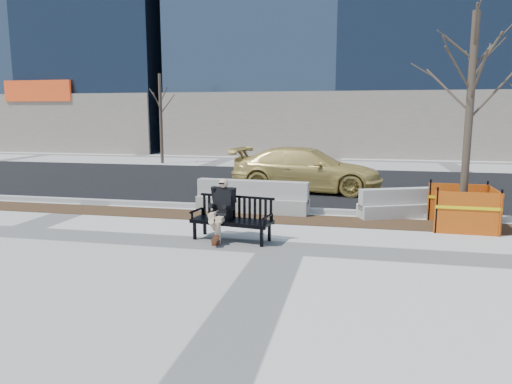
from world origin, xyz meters
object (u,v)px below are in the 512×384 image
at_px(seated_man, 222,239).
at_px(jersey_barrier_right, 408,217).
at_px(bench, 232,240).
at_px(tree_fence, 461,228).
at_px(sedan, 306,191).
at_px(jersey_barrier_left, 252,212).

height_order(seated_man, jersey_barrier_right, seated_man).
relative_size(bench, tree_fence, 0.34).
bearing_deg(jersey_barrier_right, bench, -163.59).
distance_m(sedan, jersey_barrier_right, 4.77).
height_order(bench, sedan, sedan).
distance_m(tree_fence, jersey_barrier_right, 1.50).
distance_m(bench, jersey_barrier_right, 5.08).
bearing_deg(sedan, jersey_barrier_right, -134.60).
relative_size(bench, jersey_barrier_right, 0.66).
distance_m(bench, tree_fence, 5.49).
xyz_separation_m(seated_man, jersey_barrier_left, (0.03, 2.86, 0.00)).
height_order(bench, seated_man, seated_man).
distance_m(bench, seated_man, 0.25).
bearing_deg(bench, seated_man, 169.19).
xyz_separation_m(seated_man, jersey_barrier_right, (4.17, 3.13, 0.00)).
xyz_separation_m(bench, sedan, (0.86, 6.87, 0.00)).
bearing_deg(seated_man, tree_fence, 31.40).
xyz_separation_m(tree_fence, sedan, (-4.17, 4.67, 0.00)).
height_order(jersey_barrier_left, jersey_barrier_right, jersey_barrier_left).
height_order(bench, jersey_barrier_left, bench).
distance_m(seated_man, sedan, 6.87).
bearing_deg(tree_fence, jersey_barrier_right, 137.28).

